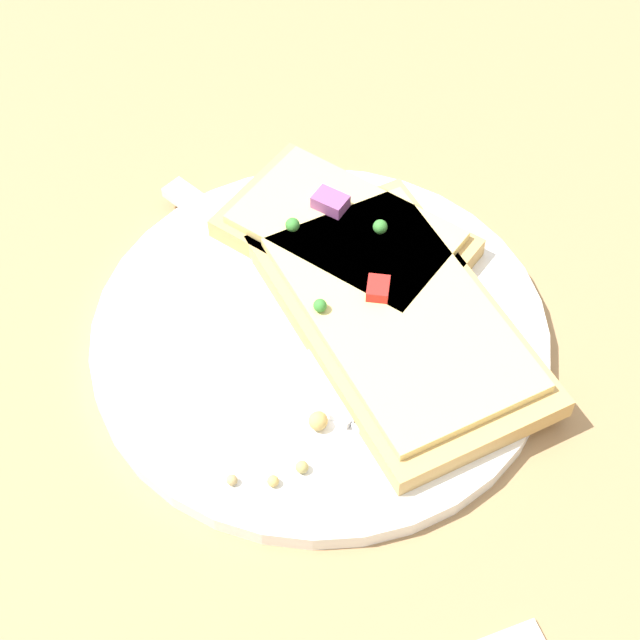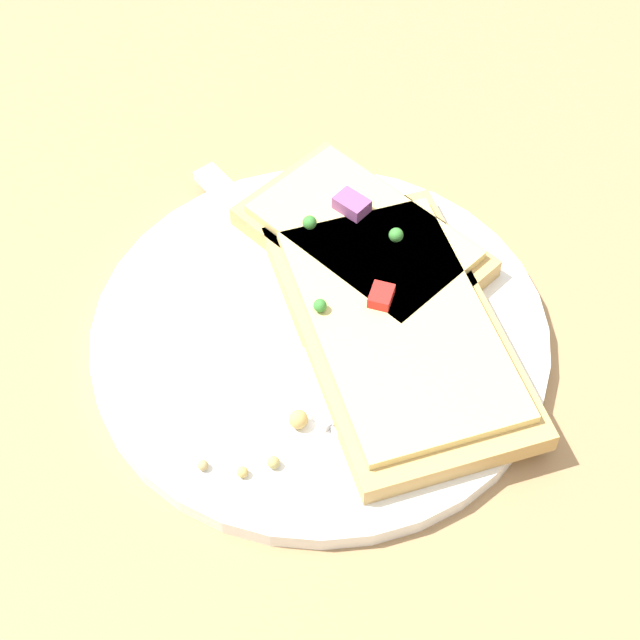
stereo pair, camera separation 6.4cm
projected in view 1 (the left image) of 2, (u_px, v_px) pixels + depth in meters
ground_plane at (320, 342)px, 0.66m from camera, size 4.00×4.00×0.00m
plate at (320, 336)px, 0.66m from camera, size 0.28×0.28×0.01m
fork at (277, 354)px, 0.64m from camera, size 0.12×0.19×0.01m
knife at (273, 259)px, 0.68m from camera, size 0.12×0.21×0.01m
pizza_slice_main at (399, 319)px, 0.64m from camera, size 0.14×0.21×0.03m
pizza_slice_corner at (345, 235)px, 0.69m from camera, size 0.16×0.18×0.03m
crumb_scatter at (301, 442)px, 0.60m from camera, size 0.07×0.03×0.01m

